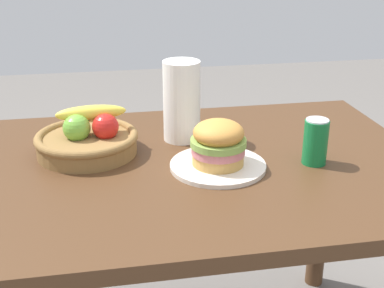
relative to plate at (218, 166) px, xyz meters
name	(u,v)px	position (x,y,z in m)	size (l,w,h in m)	color
dining_table	(176,196)	(-0.11, 0.05, -0.11)	(1.40, 0.90, 0.75)	#4C301C
plate	(218,166)	(0.00, 0.00, 0.00)	(0.26, 0.26, 0.01)	silver
sandwich	(218,143)	(0.00, 0.00, 0.07)	(0.15, 0.15, 0.12)	tan
soda_can	(315,142)	(0.26, -0.02, 0.06)	(0.07, 0.07, 0.13)	#147238
fruit_basket	(88,139)	(-0.34, 0.16, 0.04)	(0.29, 0.29, 0.13)	olive
paper_towel_roll	(182,101)	(-0.06, 0.22, 0.11)	(0.11, 0.11, 0.24)	white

